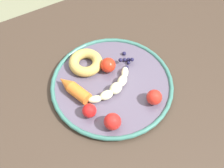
{
  "coord_description": "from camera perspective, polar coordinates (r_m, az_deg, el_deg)",
  "views": [
    {
      "loc": [
        -0.28,
        -0.44,
        1.43
      ],
      "look_at": [
        -0.05,
        -0.03,
        0.75
      ],
      "focal_mm": 48.53,
      "sensor_mm": 36.0,
      "label": 1
    }
  ],
  "objects": [
    {
      "name": "ground_plane",
      "position": [
        1.53,
        1.08,
        -14.71
      ],
      "size": [
        6.0,
        6.0,
        0.0
      ],
      "primitive_type": "plane",
      "color": "gray"
    },
    {
      "name": "dining_table",
      "position": [
        0.96,
        1.67,
        -1.61
      ],
      "size": [
        1.01,
        0.75,
        0.73
      ],
      "color": "#3A2D22",
      "rests_on": "ground_plane"
    },
    {
      "name": "plate",
      "position": [
        0.84,
        -0.0,
        -0.11
      ],
      "size": [
        0.34,
        0.34,
        0.02
      ],
      "color": "#51485B",
      "rests_on": "dining_table"
    },
    {
      "name": "banana",
      "position": [
        0.81,
        0.34,
        -0.63
      ],
      "size": [
        0.15,
        0.08,
        0.03
      ],
      "color": "beige",
      "rests_on": "plate"
    },
    {
      "name": "carrot_orange",
      "position": [
        0.81,
        -7.26,
        -0.89
      ],
      "size": [
        0.07,
        0.11,
        0.03
      ],
      "color": "orange",
      "rests_on": "plate"
    },
    {
      "name": "donut",
      "position": [
        0.87,
        -4.98,
        4.06
      ],
      "size": [
        0.13,
        0.13,
        0.03
      ],
      "primitive_type": "torus",
      "rotation": [
        0.0,
        0.0,
        0.98
      ],
      "color": "tan",
      "rests_on": "plate"
    },
    {
      "name": "blueberry_pile",
      "position": [
        0.88,
        2.66,
        4.5
      ],
      "size": [
        0.04,
        0.06,
        0.02
      ],
      "color": "#191638",
      "rests_on": "plate"
    },
    {
      "name": "tomato_near",
      "position": [
        0.77,
        -4.29,
        -5.03
      ],
      "size": [
        0.04,
        0.04,
        0.04
      ],
      "primitive_type": "sphere",
      "color": "red",
      "rests_on": "plate"
    },
    {
      "name": "tomato_mid",
      "position": [
        0.75,
        0.09,
        -7.1
      ],
      "size": [
        0.04,
        0.04,
        0.04
      ],
      "primitive_type": "sphere",
      "color": "red",
      "rests_on": "plate"
    },
    {
      "name": "tomato_far",
      "position": [
        0.85,
        -0.74,
        3.57
      ],
      "size": [
        0.04,
        0.04,
        0.04
      ],
      "primitive_type": "sphere",
      "color": "red",
      "rests_on": "plate"
    },
    {
      "name": "tomato_extra",
      "position": [
        0.79,
        7.95,
        -2.5
      ],
      "size": [
        0.04,
        0.04,
        0.04
      ],
      "primitive_type": "sphere",
      "color": "red",
      "rests_on": "plate"
    }
  ]
}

